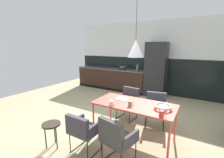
{
  "coord_description": "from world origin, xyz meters",
  "views": [
    {
      "loc": [
        1.78,
        -2.99,
        1.86
      ],
      "look_at": [
        -0.5,
        0.84,
        0.91
      ],
      "focal_mm": 24.49,
      "sensor_mm": 36.0,
      "label": 1
    }
  ],
  "objects_px": {
    "mug_white_ceramic": "(130,104)",
    "fruit_bowl": "(163,106)",
    "refrigerator_column": "(156,70)",
    "armchair_corner_seat": "(116,135)",
    "armchair_head_of_table": "(129,99)",
    "armchair_by_stool": "(82,128)",
    "pendant_lamp_over_table_near": "(136,49)",
    "bottle_wine_green": "(138,68)",
    "mug_short_terracotta": "(112,103)",
    "bottle_oil_tall": "(137,68)",
    "dining_table": "(134,106)",
    "open_book": "(122,99)",
    "side_stool": "(51,126)",
    "cooking_pot": "(123,68)",
    "armchair_near_window": "(156,105)",
    "mug_tall_blue": "(162,114)"
  },
  "relations": [
    {
      "from": "cooking_pot",
      "to": "armchair_head_of_table",
      "type": "bearing_deg",
      "value": -59.38
    },
    {
      "from": "armchair_by_stool",
      "to": "side_stool",
      "type": "bearing_deg",
      "value": -164.1
    },
    {
      "from": "armchair_head_of_table",
      "to": "open_book",
      "type": "xyz_separation_m",
      "value": [
        0.16,
        -0.68,
        0.24
      ]
    },
    {
      "from": "armchair_corner_seat",
      "to": "mug_short_terracotta",
      "type": "relative_size",
      "value": 6.45
    },
    {
      "from": "bottle_oil_tall",
      "to": "fruit_bowl",
      "type": "bearing_deg",
      "value": -60.49
    },
    {
      "from": "refrigerator_column",
      "to": "fruit_bowl",
      "type": "xyz_separation_m",
      "value": [
        0.95,
        -3.01,
        -0.21
      ]
    },
    {
      "from": "armchair_near_window",
      "to": "mug_tall_blue",
      "type": "distance_m",
      "value": 1.18
    },
    {
      "from": "armchair_head_of_table",
      "to": "cooking_pot",
      "type": "bearing_deg",
      "value": -52.44
    },
    {
      "from": "armchair_head_of_table",
      "to": "armchair_by_stool",
      "type": "height_order",
      "value": "armchair_head_of_table"
    },
    {
      "from": "refrigerator_column",
      "to": "mug_tall_blue",
      "type": "relative_size",
      "value": 16.36
    },
    {
      "from": "side_stool",
      "to": "pendant_lamp_over_table_near",
      "type": "height_order",
      "value": "pendant_lamp_over_table_near"
    },
    {
      "from": "mug_tall_blue",
      "to": "cooking_pot",
      "type": "xyz_separation_m",
      "value": [
        -2.34,
        3.23,
        0.18
      ]
    },
    {
      "from": "side_stool",
      "to": "refrigerator_column",
      "type": "bearing_deg",
      "value": 79.08
    },
    {
      "from": "mug_short_terracotta",
      "to": "cooking_pot",
      "type": "distance_m",
      "value": 3.51
    },
    {
      "from": "refrigerator_column",
      "to": "bottle_oil_tall",
      "type": "xyz_separation_m",
      "value": [
        -0.71,
        -0.08,
        0.02
      ]
    },
    {
      "from": "armchair_near_window",
      "to": "open_book",
      "type": "distance_m",
      "value": 0.9
    },
    {
      "from": "bottle_oil_tall",
      "to": "refrigerator_column",
      "type": "bearing_deg",
      "value": 6.29
    },
    {
      "from": "fruit_bowl",
      "to": "open_book",
      "type": "height_order",
      "value": "fruit_bowl"
    },
    {
      "from": "mug_tall_blue",
      "to": "bottle_wine_green",
      "type": "height_order",
      "value": "bottle_wine_green"
    },
    {
      "from": "mug_white_ceramic",
      "to": "bottle_wine_green",
      "type": "xyz_separation_m",
      "value": [
        -1.01,
        3.01,
        0.24
      ]
    },
    {
      "from": "armchair_corner_seat",
      "to": "side_stool",
      "type": "bearing_deg",
      "value": -157.48
    },
    {
      "from": "refrigerator_column",
      "to": "armchair_corner_seat",
      "type": "xyz_separation_m",
      "value": [
        0.44,
        -3.84,
        -0.5
      ]
    },
    {
      "from": "armchair_head_of_table",
      "to": "bottle_oil_tall",
      "type": "relative_size",
      "value": 2.8
    },
    {
      "from": "mug_white_ceramic",
      "to": "bottle_wine_green",
      "type": "height_order",
      "value": "bottle_wine_green"
    },
    {
      "from": "open_book",
      "to": "mug_white_ceramic",
      "type": "distance_m",
      "value": 0.42
    },
    {
      "from": "refrigerator_column",
      "to": "pendant_lamp_over_table_near",
      "type": "height_order",
      "value": "pendant_lamp_over_table_near"
    },
    {
      "from": "armchair_by_stool",
      "to": "mug_white_ceramic",
      "type": "height_order",
      "value": "mug_white_ceramic"
    },
    {
      "from": "armchair_by_stool",
      "to": "mug_short_terracotta",
      "type": "xyz_separation_m",
      "value": [
        0.23,
        0.6,
        0.3
      ]
    },
    {
      "from": "refrigerator_column",
      "to": "bottle_oil_tall",
      "type": "relative_size",
      "value": 7.06
    },
    {
      "from": "open_book",
      "to": "mug_short_terracotta",
      "type": "xyz_separation_m",
      "value": [
        -0.03,
        -0.41,
        0.04
      ]
    },
    {
      "from": "refrigerator_column",
      "to": "armchair_head_of_table",
      "type": "relative_size",
      "value": 2.52
    },
    {
      "from": "cooking_pot",
      "to": "mug_white_ceramic",
      "type": "bearing_deg",
      "value": -60.79
    },
    {
      "from": "armchair_corner_seat",
      "to": "bottle_wine_green",
      "type": "xyz_separation_m",
      "value": [
        -1.06,
        3.66,
        0.54
      ]
    },
    {
      "from": "bottle_oil_tall",
      "to": "pendant_lamp_over_table_near",
      "type": "relative_size",
      "value": 0.26
    },
    {
      "from": "bottle_wine_green",
      "to": "bottle_oil_tall",
      "type": "distance_m",
      "value": 0.13
    },
    {
      "from": "armchair_near_window",
      "to": "mug_white_ceramic",
      "type": "xyz_separation_m",
      "value": [
        -0.24,
        -0.95,
        0.3
      ]
    },
    {
      "from": "mug_white_ceramic",
      "to": "armchair_head_of_table",
      "type": "bearing_deg",
      "value": 115.97
    },
    {
      "from": "bottle_wine_green",
      "to": "mug_short_terracotta",
      "type": "bearing_deg",
      "value": -77.94
    },
    {
      "from": "armchair_corner_seat",
      "to": "mug_tall_blue",
      "type": "xyz_separation_m",
      "value": [
        0.56,
        0.52,
        0.29
      ]
    },
    {
      "from": "armchair_corner_seat",
      "to": "armchair_head_of_table",
      "type": "xyz_separation_m",
      "value": [
        -0.53,
        1.62,
        0.01
      ]
    },
    {
      "from": "refrigerator_column",
      "to": "mug_tall_blue",
      "type": "distance_m",
      "value": 3.48
    },
    {
      "from": "dining_table",
      "to": "mug_short_terracotta",
      "type": "height_order",
      "value": "mug_short_terracotta"
    },
    {
      "from": "mug_short_terracotta",
      "to": "bottle_oil_tall",
      "type": "xyz_separation_m",
      "value": [
        -0.76,
        3.24,
        0.23
      ]
    },
    {
      "from": "mug_short_terracotta",
      "to": "bottle_oil_tall",
      "type": "height_order",
      "value": "bottle_oil_tall"
    },
    {
      "from": "refrigerator_column",
      "to": "cooking_pot",
      "type": "bearing_deg",
      "value": -175.92
    },
    {
      "from": "armchair_head_of_table",
      "to": "armchair_by_stool",
      "type": "distance_m",
      "value": 1.69
    },
    {
      "from": "mug_white_ceramic",
      "to": "fruit_bowl",
      "type": "bearing_deg",
      "value": 17.64
    },
    {
      "from": "armchair_near_window",
      "to": "fruit_bowl",
      "type": "bearing_deg",
      "value": 100.61
    },
    {
      "from": "dining_table",
      "to": "bottle_oil_tall",
      "type": "distance_m",
      "value": 3.16
    },
    {
      "from": "dining_table",
      "to": "armchair_by_stool",
      "type": "distance_m",
      "value": 1.08
    }
  ]
}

